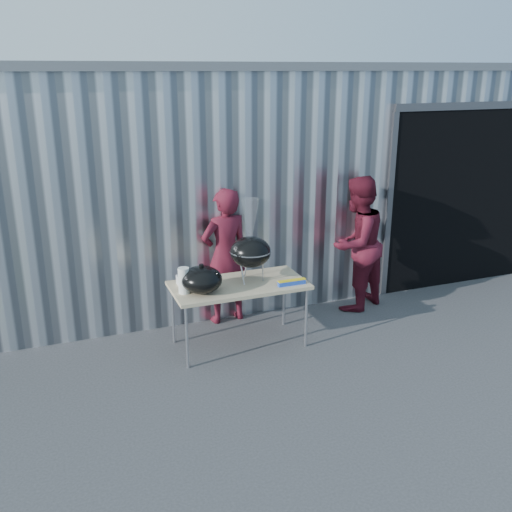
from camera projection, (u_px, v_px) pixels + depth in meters
name	position (u px, v px, depth m)	size (l,w,h in m)	color
ground	(302.00, 378.00, 5.86)	(80.00, 80.00, 0.00)	#38383A
building	(237.00, 160.00, 9.76)	(8.20, 6.20, 3.10)	silver
folding_table	(239.00, 287.00, 6.35)	(1.50, 0.75, 0.75)	tan
kettle_grill	(250.00, 246.00, 6.29)	(0.46, 0.46, 0.94)	black
grill_lid	(202.00, 280.00, 6.05)	(0.44, 0.44, 0.32)	black
paper_towels	(184.00, 281.00, 6.04)	(0.12, 0.12, 0.28)	white
white_tub	(186.00, 280.00, 6.30)	(0.20, 0.15, 0.10)	white
foil_box	(292.00, 282.00, 6.29)	(0.32, 0.05, 0.06)	blue
person_cook	(225.00, 256.00, 6.96)	(0.62, 0.40, 1.69)	#561321
person_bystander	(356.00, 244.00, 7.34)	(0.85, 0.66, 1.76)	#561321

